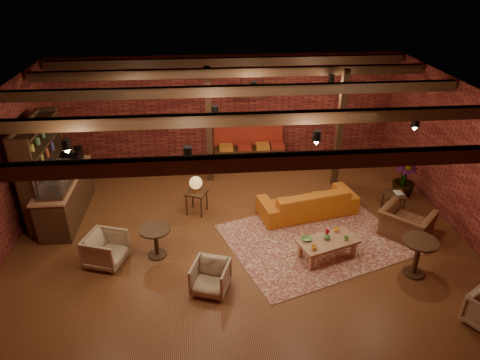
{
  "coord_description": "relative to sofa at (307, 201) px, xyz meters",
  "views": [
    {
      "loc": [
        -0.72,
        -8.2,
        5.68
      ],
      "look_at": [
        0.02,
        0.2,
        1.22
      ],
      "focal_mm": 32.0,
      "sensor_mm": 36.0,
      "label": 1
    }
  ],
  "objects": [
    {
      "name": "floor",
      "position": [
        -1.71,
        -0.6,
        -0.35
      ],
      "size": [
        10.0,
        10.0,
        0.0
      ],
      "primitive_type": "plane",
      "color": "#442311",
      "rests_on": "ground"
    },
    {
      "name": "ceiling",
      "position": [
        -1.71,
        -0.6,
        2.85
      ],
      "size": [
        10.0,
        8.0,
        0.02
      ],
      "primitive_type": "cube",
      "color": "black",
      "rests_on": "wall_back"
    },
    {
      "name": "wall_back",
      "position": [
        -1.71,
        3.4,
        1.25
      ],
      "size": [
        10.0,
        0.02,
        3.2
      ],
      "primitive_type": "cube",
      "color": "maroon",
      "rests_on": "ground"
    },
    {
      "name": "wall_front",
      "position": [
        -1.71,
        -4.6,
        1.25
      ],
      "size": [
        10.0,
        0.02,
        3.2
      ],
      "primitive_type": "cube",
      "color": "maroon",
      "rests_on": "ground"
    },
    {
      "name": "wall_right",
      "position": [
        3.29,
        -0.6,
        1.25
      ],
      "size": [
        0.02,
        8.0,
        3.2
      ],
      "primitive_type": "cube",
      "color": "maroon",
      "rests_on": "ground"
    },
    {
      "name": "ceiling_beams",
      "position": [
        -1.71,
        -0.6,
        2.73
      ],
      "size": [
        9.8,
        6.4,
        0.22
      ],
      "primitive_type": null,
      "color": "black",
      "rests_on": "ceiling"
    },
    {
      "name": "ceiling_pipe",
      "position": [
        -1.71,
        1.0,
        2.5
      ],
      "size": [
        9.6,
        0.12,
        0.12
      ],
      "primitive_type": "cylinder",
      "rotation": [
        0.0,
        1.57,
        0.0
      ],
      "color": "black",
      "rests_on": "ceiling"
    },
    {
      "name": "post_left",
      "position": [
        -2.31,
        2.0,
        1.25
      ],
      "size": [
        0.16,
        0.16,
        3.2
      ],
      "primitive_type": "cube",
      "color": "black",
      "rests_on": "ground"
    },
    {
      "name": "post_right",
      "position": [
        1.09,
        1.4,
        1.25
      ],
      "size": [
        0.16,
        0.16,
        3.2
      ],
      "primitive_type": "cube",
      "color": "black",
      "rests_on": "ground"
    },
    {
      "name": "service_counter",
      "position": [
        -5.81,
        0.4,
        0.45
      ],
      "size": [
        0.8,
        2.5,
        1.6
      ],
      "primitive_type": null,
      "color": "black",
      "rests_on": "ground"
    },
    {
      "name": "plant_counter",
      "position": [
        -5.71,
        0.6,
        0.87
      ],
      "size": [
        0.35,
        0.39,
        0.3
      ],
      "primitive_type": "imported",
      "color": "#337F33",
      "rests_on": "service_counter"
    },
    {
      "name": "shelving_hutch",
      "position": [
        -6.21,
        0.5,
        0.85
      ],
      "size": [
        0.52,
        2.0,
        2.4
      ],
      "primitive_type": null,
      "color": "black",
      "rests_on": "ground"
    },
    {
      "name": "banquette",
      "position": [
        -1.11,
        2.95,
        0.15
      ],
      "size": [
        2.1,
        0.7,
        1.0
      ],
      "primitive_type": null,
      "color": "maroon",
      "rests_on": "ground"
    },
    {
      "name": "service_sign",
      "position": [
        -1.11,
        2.5,
        2.0
      ],
      "size": [
        0.86,
        0.06,
        0.3
      ],
      "primitive_type": "cube",
      "color": "#FF5319",
      "rests_on": "ceiling"
    },
    {
      "name": "ceiling_spotlights",
      "position": [
        -1.71,
        -0.6,
        2.51
      ],
      "size": [
        6.4,
        4.4,
        0.28
      ],
      "primitive_type": null,
      "color": "black",
      "rests_on": "ceiling"
    },
    {
      "name": "rug",
      "position": [
        -0.07,
        -1.1,
        -0.34
      ],
      "size": [
        4.46,
        3.92,
        0.01
      ],
      "primitive_type": "cube",
      "rotation": [
        0.0,
        0.0,
        0.34
      ],
      "color": "maroon",
      "rests_on": "floor"
    },
    {
      "name": "sofa",
      "position": [
        0.0,
        0.0,
        0.0
      ],
      "size": [
        2.51,
        1.41,
        0.69
      ],
      "primitive_type": "imported",
      "rotation": [
        0.0,
        0.0,
        3.36
      ],
      "color": "#B65C19",
      "rests_on": "floor"
    },
    {
      "name": "coffee_table",
      "position": [
        0.01,
        -1.74,
        0.03
      ],
      "size": [
        1.37,
        0.98,
        0.67
      ],
      "rotation": [
        0.0,
        0.0,
        0.33
      ],
      "color": "#8C5F41",
      "rests_on": "floor"
    },
    {
      "name": "side_table_lamp",
      "position": [
        -2.7,
        0.29,
        0.4
      ],
      "size": [
        0.61,
        0.61,
        0.98
      ],
      "rotation": [
        0.0,
        0.0,
        -0.38
      ],
      "color": "black",
      "rests_on": "floor"
    },
    {
      "name": "round_table_left",
      "position": [
        -3.54,
        -1.37,
        0.12
      ],
      "size": [
        0.65,
        0.65,
        0.68
      ],
      "color": "black",
      "rests_on": "floor"
    },
    {
      "name": "armchair_a",
      "position": [
        -4.55,
        -1.53,
        0.03
      ],
      "size": [
        0.88,
        0.91,
        0.75
      ],
      "primitive_type": "imported",
      "rotation": [
        0.0,
        0.0,
        1.24
      ],
      "color": "beige",
      "rests_on": "floor"
    },
    {
      "name": "armchair_b",
      "position": [
        -2.44,
        -2.53,
        -0.01
      ],
      "size": [
        0.82,
        0.79,
        0.67
      ],
      "primitive_type": "imported",
      "rotation": [
        0.0,
        0.0,
        -0.33
      ],
      "color": "beige",
      "rests_on": "floor"
    },
    {
      "name": "armchair_right",
      "position": [
        1.98,
        -1.16,
        0.11
      ],
      "size": [
        1.22,
        1.23,
        0.92
      ],
      "primitive_type": "imported",
      "rotation": [
        0.0,
        0.0,
        2.35
      ],
      "color": "brown",
      "rests_on": "floor"
    },
    {
      "name": "side_table_book",
      "position": [
        2.1,
        -0.16,
        0.16
      ],
      "size": [
        0.55,
        0.55,
        0.57
      ],
      "rotation": [
        0.0,
        0.0,
        -0.13
      ],
      "color": "black",
      "rests_on": "floor"
    },
    {
      "name": "round_table_right",
      "position": [
        1.62,
        -2.42,
        0.2
      ],
      "size": [
        0.69,
        0.69,
        0.81
      ],
      "color": "black",
      "rests_on": "floor"
    },
    {
      "name": "plant_tall",
      "position": [
        2.69,
        0.61,
        1.16
      ],
      "size": [
        2.16,
        2.16,
        3.02
      ],
      "primitive_type": "imported",
      "rotation": [
        0.0,
        0.0,
        -0.34
      ],
      "color": "#4C7F4C",
      "rests_on": "floor"
    }
  ]
}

